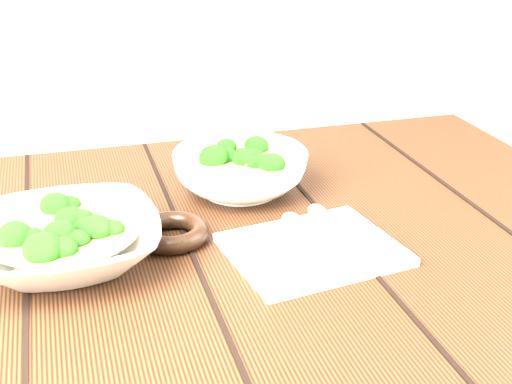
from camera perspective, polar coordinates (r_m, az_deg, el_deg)
The scene contains 7 objects.
table at distance 0.99m, azimuth -4.02°, elevation -10.26°, with size 1.20×0.80×0.75m.
soup_bowl_front at distance 0.89m, azimuth -15.07°, elevation -3.78°, with size 0.24×0.24×0.07m.
soup_bowl_back at distance 1.06m, azimuth -1.26°, elevation 1.77°, with size 0.23×0.23×0.07m.
trivet at distance 0.93m, azimuth -6.79°, elevation -3.23°, with size 0.10×0.10×0.02m, color black.
napkin at distance 0.90m, azimuth 4.58°, elevation -4.62°, with size 0.20×0.17×0.01m, color beige.
spoon_left at distance 0.93m, azimuth 3.25°, elevation -3.10°, with size 0.04×0.17×0.01m.
spoon_right at distance 0.95m, azimuth 5.31°, elevation -2.39°, with size 0.05×0.17×0.01m.
Camera 1 is at (-0.16, -0.80, 1.18)m, focal length 50.00 mm.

